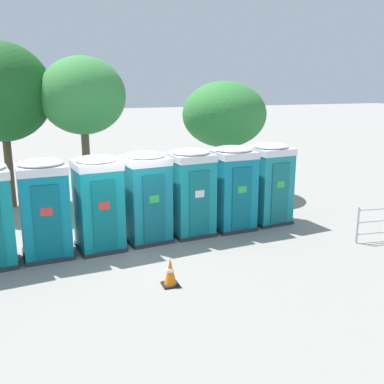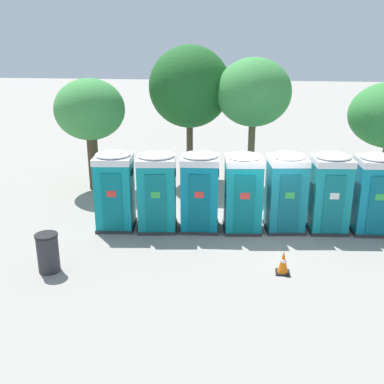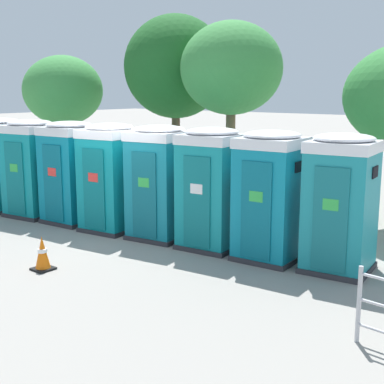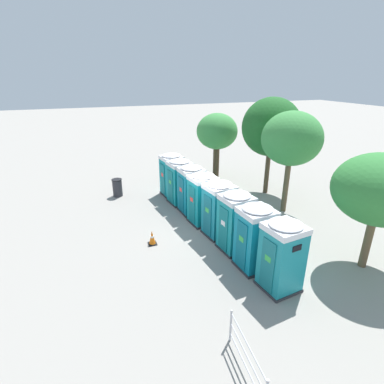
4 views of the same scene
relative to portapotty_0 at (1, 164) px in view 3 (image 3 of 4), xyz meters
The scene contains 13 objects.
ground_plane 4.94m from the portapotty_0, ahead, with size 120.00×120.00×0.00m, color gray.
portapotty_0 is the anchor object (origin of this frame).
portapotty_1 1.37m from the portapotty_0, ahead, with size 1.38×1.35×2.54m.
portapotty_2 2.73m from the portapotty_0, ahead, with size 1.30×1.29×2.54m.
portapotty_3 4.09m from the portapotty_0, ahead, with size 1.32×1.34×2.54m.
portapotty_4 5.45m from the portapotty_0, ahead, with size 1.34×1.36×2.54m.
portapotty_5 6.82m from the portapotty_0, ahead, with size 1.31×1.32×2.54m.
portapotty_6 8.18m from the portapotty_0, ahead, with size 1.27×1.28×2.54m.
portapotty_7 9.54m from the portapotty_0, ahead, with size 1.31×1.33×2.54m.
street_tree_0 4.78m from the portapotty_0, 118.43° to the left, with size 2.76×2.76×4.47m.
street_tree_1 7.05m from the portapotty_0, 49.28° to the left, with size 2.97×2.97×5.25m.
street_tree_3 6.39m from the portapotty_0, 73.43° to the left, with size 3.37×3.37×5.70m.
traffic_cone 5.85m from the portapotty_0, 24.93° to the right, with size 0.36×0.36×0.64m.
Camera 3 is at (8.60, -8.48, 3.29)m, focal length 50.00 mm.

